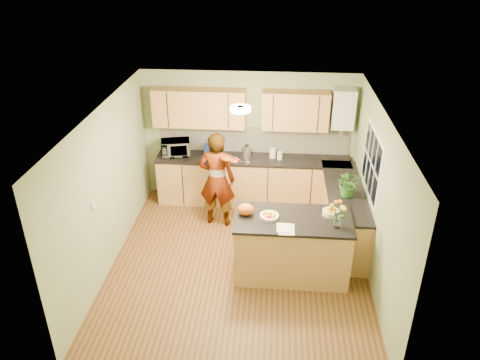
{
  "coord_description": "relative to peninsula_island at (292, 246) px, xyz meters",
  "views": [
    {
      "loc": [
        0.51,
        -6.02,
        4.62
      ],
      "look_at": [
        -0.02,
        0.5,
        1.22
      ],
      "focal_mm": 35.0,
      "sensor_mm": 36.0,
      "label": 1
    }
  ],
  "objects": [
    {
      "name": "wall_front",
      "position": [
        -0.81,
        -2.05,
        0.76
      ],
      "size": [
        4.0,
        0.02,
        2.5
      ],
      "primitive_type": "cube",
      "color": "gray",
      "rests_on": "floor"
    },
    {
      "name": "wall_left",
      "position": [
        -2.81,
        0.2,
        0.76
      ],
      "size": [
        0.02,
        4.5,
        2.5
      ],
      "primitive_type": "cube",
      "color": "gray",
      "rests_on": "floor"
    },
    {
      "name": "floor",
      "position": [
        -0.81,
        0.2,
        -0.49
      ],
      "size": [
        4.5,
        4.5,
        0.0
      ],
      "primitive_type": "plane",
      "color": "#503217",
      "rests_on": "ground"
    },
    {
      "name": "papers",
      "position": [
        -0.1,
        -0.3,
        0.5
      ],
      "size": [
        0.22,
        0.3,
        0.01
      ],
      "primitive_type": "cube",
      "color": "silver",
      "rests_on": "peninsula_island"
    },
    {
      "name": "wall_right",
      "position": [
        1.19,
        0.2,
        0.76
      ],
      "size": [
        0.02,
        4.5,
        2.5
      ],
      "primitive_type": "cube",
      "color": "gray",
      "rests_on": "floor"
    },
    {
      "name": "right_counter",
      "position": [
        0.89,
        1.05,
        -0.02
      ],
      "size": [
        0.62,
        2.24,
        0.94
      ],
      "color": "#A57C42",
      "rests_on": "floor"
    },
    {
      "name": "jar_cream",
      "position": [
        -0.34,
        2.2,
        0.54
      ],
      "size": [
        0.15,
        0.15,
        0.19
      ],
      "primitive_type": "cylinder",
      "rotation": [
        0.0,
        0.0,
        -0.27
      ],
      "color": "beige",
      "rests_on": "back_counter"
    },
    {
      "name": "jar_white",
      "position": [
        -0.21,
        2.13,
        0.52
      ],
      "size": [
        0.13,
        0.13,
        0.15
      ],
      "primitive_type": "cylinder",
      "rotation": [
        0.0,
        0.0,
        -0.37
      ],
      "color": "white",
      "rests_on": "back_counter"
    },
    {
      "name": "boiler",
      "position": [
        0.89,
        2.29,
        1.4
      ],
      "size": [
        0.4,
        0.3,
        0.86
      ],
      "color": "white",
      "rests_on": "wall_back"
    },
    {
      "name": "violin",
      "position": [
        -1.09,
        1.11,
        0.91
      ],
      "size": [
        0.66,
        0.57,
        0.16
      ],
      "primitive_type": null,
      "rotation": [
        0.17,
        0.0,
        -0.61
      ],
      "color": "#531505",
      "rests_on": "violinist"
    },
    {
      "name": "fruit_dish",
      "position": [
        -0.35,
        0.0,
        0.53
      ],
      "size": [
        0.28,
        0.28,
        0.1
      ],
      "color": "beige",
      "rests_on": "peninsula_island"
    },
    {
      "name": "ceiling",
      "position": [
        -0.81,
        0.2,
        2.01
      ],
      "size": [
        4.0,
        4.5,
        0.02
      ],
      "primitive_type": "cube",
      "color": "silver",
      "rests_on": "wall_back"
    },
    {
      "name": "back_counter",
      "position": [
        -0.71,
        2.15,
        -0.02
      ],
      "size": [
        3.64,
        0.62,
        0.94
      ],
      "color": "#A57C42",
      "rests_on": "floor"
    },
    {
      "name": "kettle",
      "position": [
        -0.83,
        2.15,
        0.58
      ],
      "size": [
        0.17,
        0.17,
        0.32
      ],
      "rotation": [
        0.0,
        0.0,
        0.1
      ],
      "color": "silver",
      "rests_on": "back_counter"
    },
    {
      "name": "blue_box",
      "position": [
        -1.47,
        2.16,
        0.57
      ],
      "size": [
        0.31,
        0.23,
        0.24
      ],
      "primitive_type": "cube",
      "rotation": [
        0.0,
        0.0,
        0.03
      ],
      "color": "navy",
      "rests_on": "back_counter"
    },
    {
      "name": "violinist",
      "position": [
        -1.29,
        1.33,
        0.38
      ],
      "size": [
        0.68,
        0.49,
        1.75
      ],
      "primitive_type": "imported",
      "rotation": [
        0.0,
        0.0,
        3.02
      ],
      "color": "#DFA388",
      "rests_on": "floor"
    },
    {
      "name": "wall_back",
      "position": [
        -0.81,
        2.45,
        0.76
      ],
      "size": [
        4.0,
        0.02,
        2.5
      ],
      "primitive_type": "cube",
      "color": "gray",
      "rests_on": "floor"
    },
    {
      "name": "potted_plant",
      "position": [
        0.89,
        0.83,
        0.67
      ],
      "size": [
        0.44,
        0.39,
        0.45
      ],
      "primitive_type": "imported",
      "rotation": [
        0.0,
        0.0,
        0.1
      ],
      "color": "#316A23",
      "rests_on": "right_counter"
    },
    {
      "name": "ceiling_lamp",
      "position": [
        -0.81,
        0.5,
        1.97
      ],
      "size": [
        0.3,
        0.3,
        0.07
      ],
      "color": "#FFEABF",
      "rests_on": "ceiling"
    },
    {
      "name": "orange_bag",
      "position": [
        -0.7,
        0.05,
        0.58
      ],
      "size": [
        0.28,
        0.26,
        0.18
      ],
      "primitive_type": "ellipsoid",
      "rotation": [
        0.0,
        0.0,
        -0.28
      ],
      "color": "#DE5812",
      "rests_on": "peninsula_island"
    },
    {
      "name": "microwave",
      "position": [
        -2.18,
        2.17,
        0.59
      ],
      "size": [
        0.6,
        0.47,
        0.29
      ],
      "primitive_type": "imported",
      "rotation": [
        0.0,
        0.0,
        0.22
      ],
      "color": "white",
      "rests_on": "back_counter"
    },
    {
      "name": "peninsula_island",
      "position": [
        0.0,
        0.0,
        0.0
      ],
      "size": [
        1.72,
        0.88,
        0.99
      ],
      "color": "#A57C42",
      "rests_on": "floor"
    },
    {
      "name": "orange_bowl",
      "position": [
        0.55,
        0.15,
        0.55
      ],
      "size": [
        0.24,
        0.24,
        0.14
      ],
      "color": "beige",
      "rests_on": "peninsula_island"
    },
    {
      "name": "upper_cabinets",
      "position": [
        -0.99,
        2.28,
        1.36
      ],
      "size": [
        3.2,
        0.34,
        0.7
      ],
      "color": "#A57C42",
      "rests_on": "wall_back"
    },
    {
      "name": "window_right",
      "position": [
        1.18,
        0.8,
        1.06
      ],
      "size": [
        0.01,
        1.3,
        1.05
      ],
      "color": "white",
      "rests_on": "wall_right"
    },
    {
      "name": "light_switch",
      "position": [
        -2.8,
        -0.4,
        0.81
      ],
      "size": [
        0.02,
        0.09,
        0.09
      ],
      "primitive_type": "cube",
      "color": "white",
      "rests_on": "wall_left"
    },
    {
      "name": "flower_vase",
      "position": [
        0.6,
        -0.18,
        0.79
      ],
      "size": [
        0.24,
        0.24,
        0.45
      ],
      "rotation": [
        0.0,
        0.0,
        0.28
      ],
      "color": "silver",
      "rests_on": "peninsula_island"
    },
    {
      "name": "splashback",
      "position": [
        -0.71,
        2.43,
        0.71
      ],
      "size": [
        3.6,
        0.02,
        0.52
      ],
      "primitive_type": "cube",
      "color": "silver",
      "rests_on": "back_counter"
    }
  ]
}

